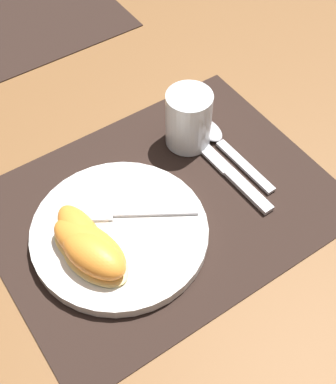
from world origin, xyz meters
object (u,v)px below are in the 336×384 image
(citrus_wedge_0, at_px, (83,238))
(citrus_wedge_2, at_px, (94,256))
(knife, at_px, (221,164))
(plate, at_px, (120,233))
(juice_glass, at_px, (188,122))
(fork, at_px, (119,212))
(citrus_wedge_1, at_px, (89,246))
(spoon, at_px, (217,139))

(citrus_wedge_0, bearing_deg, citrus_wedge_2, -94.11)
(knife, bearing_deg, citrus_wedge_2, -168.25)
(citrus_wedge_0, xyz_separation_m, citrus_wedge_2, (-0.00, -0.03, 0.00))
(plate, distance_m, knife, 0.19)
(knife, height_order, citrus_wedge_2, citrus_wedge_2)
(plate, bearing_deg, citrus_wedge_0, 174.54)
(juice_glass, height_order, citrus_wedge_2, juice_glass)
(knife, distance_m, citrus_wedge_2, 0.24)
(fork, xyz_separation_m, citrus_wedge_1, (-0.06, -0.03, 0.01))
(fork, height_order, citrus_wedge_1, citrus_wedge_1)
(citrus_wedge_0, height_order, citrus_wedge_2, citrus_wedge_2)
(citrus_wedge_1, bearing_deg, juice_glass, 24.39)
(fork, bearing_deg, juice_glass, 22.84)
(spoon, bearing_deg, knife, -120.45)
(fork, xyz_separation_m, citrus_wedge_2, (-0.06, -0.05, 0.02))
(fork, bearing_deg, knife, -0.21)
(plate, height_order, juice_glass, juice_glass)
(knife, distance_m, citrus_wedge_0, 0.24)
(plate, height_order, fork, fork)
(knife, bearing_deg, citrus_wedge_0, -175.78)
(citrus_wedge_0, relative_size, citrus_wedge_1, 0.93)
(juice_glass, height_order, citrus_wedge_0, juice_glass)
(spoon, relative_size, citrus_wedge_2, 1.65)
(plate, bearing_deg, citrus_wedge_2, -151.63)
(citrus_wedge_1, xyz_separation_m, citrus_wedge_2, (-0.00, -0.02, 0.00))
(plate, height_order, citrus_wedge_2, citrus_wedge_2)
(juice_glass, height_order, knife, juice_glass)
(plate, distance_m, spoon, 0.22)
(spoon, xyz_separation_m, citrus_wedge_2, (-0.26, -0.09, 0.03))
(plate, distance_m, citrus_wedge_1, 0.05)
(citrus_wedge_0, distance_m, citrus_wedge_2, 0.03)
(juice_glass, relative_size, spoon, 0.50)
(spoon, bearing_deg, citrus_wedge_1, -163.79)
(juice_glass, distance_m, knife, 0.08)
(plate, xyz_separation_m, spoon, (0.21, 0.07, -0.00))
(knife, xyz_separation_m, spoon, (0.03, 0.04, 0.00))
(spoon, distance_m, fork, 0.20)
(knife, distance_m, citrus_wedge_1, 0.24)
(spoon, bearing_deg, plate, -162.90)
(plate, relative_size, fork, 1.42)
(plate, height_order, citrus_wedge_1, citrus_wedge_1)
(fork, bearing_deg, spoon, 12.10)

